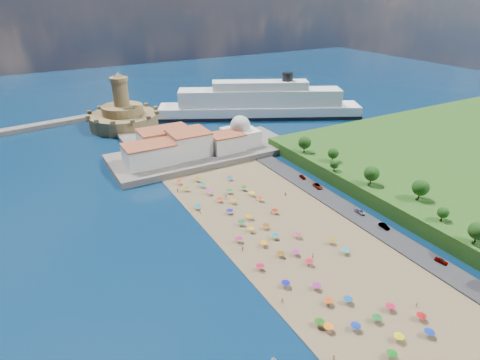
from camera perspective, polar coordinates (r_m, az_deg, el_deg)
ground at (r=138.66m, az=3.65°, el=-7.24°), size 700.00×700.00×0.00m
terrace at (r=199.73m, az=-5.26°, el=3.88°), size 90.00×36.00×3.00m
jetty at (r=224.22m, az=-14.16°, el=5.57°), size 18.00×70.00×2.40m
waterfront_buildings at (r=193.50m, az=-8.94°, el=4.96°), size 57.00×29.00×11.00m
domed_building at (r=203.85m, az=0.04°, el=6.68°), size 16.00×16.00×15.00m
fortress at (r=250.39m, az=-16.25°, el=8.73°), size 40.00×40.00×32.40m
cruise_ship at (r=260.42m, az=2.84°, el=10.72°), size 123.51×74.55×28.06m
beach_parasols at (r=129.80m, az=5.50°, el=-8.72°), size 31.35×114.54×2.20m
beachgoers at (r=137.41m, az=2.65°, el=-6.99°), size 37.71×94.32×1.89m
parked_cars at (r=156.98m, az=15.15°, el=-3.37°), size 3.03×71.98×1.41m
hillside_trees at (r=158.07m, az=20.27°, el=-0.29°), size 17.31×104.62×7.74m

